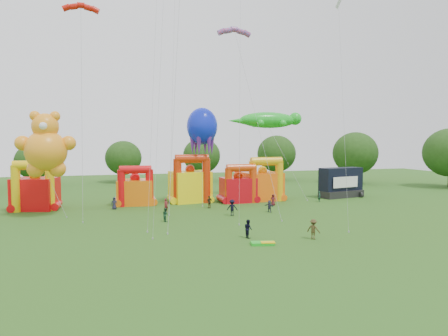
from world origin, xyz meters
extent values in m
plane|color=#2F5818|center=(0.00, 0.00, 0.00)|extent=(160.00, 160.00, 0.00)
cylinder|color=#352314|center=(38.55, 44.49, 1.86)|extent=(0.44, 0.44, 3.72)
ellipsoid|color=#1F3F13|center=(38.55, 44.49, 6.41)|extent=(9.30, 9.30, 8.89)
cylinder|color=#352314|center=(25.29, 55.37, 1.75)|extent=(0.44, 0.44, 3.51)
ellipsoid|color=#1F3F13|center=(25.29, 55.37, 6.04)|extent=(8.77, 8.78, 8.39)
cylinder|color=#352314|center=(8.24, 57.28, 1.65)|extent=(0.44, 0.44, 3.30)
ellipsoid|color=#1F3F13|center=(8.24, 57.28, 5.68)|extent=(8.25, 8.25, 7.88)
cylinder|color=#352314|center=(-8.52, 59.26, 1.55)|extent=(0.44, 0.44, 3.09)
ellipsoid|color=#1F3F13|center=(-8.52, 59.26, 5.32)|extent=(7.73, 7.72, 7.38)
cylinder|color=#352314|center=(-25.70, 56.28, 1.44)|extent=(0.44, 0.44, 2.88)
ellipsoid|color=#1F3F13|center=(-25.70, 56.28, 4.96)|extent=(7.20, 7.20, 6.88)
cube|color=red|center=(-20.44, 27.74, 2.08)|extent=(5.97, 5.22, 4.17)
cylinder|color=yellow|center=(-22.44, 26.25, 2.98)|extent=(1.13, 1.13, 5.95)
cylinder|color=yellow|center=(-18.44, 26.25, 2.98)|extent=(1.13, 1.13, 5.95)
cylinder|color=yellow|center=(-20.44, 26.25, 5.95)|extent=(4.57, 1.19, 1.19)
sphere|color=yellow|center=(-20.44, 27.74, 4.47)|extent=(1.40, 1.40, 1.40)
cube|color=orange|center=(-7.56, 28.35, 1.77)|extent=(5.23, 4.36, 3.55)
cylinder|color=red|center=(-9.46, 26.94, 2.53)|extent=(1.07, 1.07, 5.07)
cylinder|color=red|center=(-5.66, 26.94, 2.53)|extent=(1.07, 1.07, 5.07)
cylinder|color=red|center=(-7.56, 26.94, 5.07)|extent=(4.34, 1.13, 1.13)
sphere|color=red|center=(-7.56, 28.35, 3.85)|extent=(1.40, 1.40, 1.40)
cube|color=yellow|center=(0.42, 28.85, 2.27)|extent=(6.15, 5.31, 4.53)
cylinder|color=red|center=(-1.68, 27.29, 3.24)|extent=(1.19, 1.19, 6.47)
cylinder|color=red|center=(2.53, 27.29, 3.24)|extent=(1.19, 1.19, 6.47)
cylinder|color=red|center=(0.42, 27.29, 6.47)|extent=(4.80, 1.25, 1.25)
sphere|color=red|center=(0.42, 28.85, 4.83)|extent=(1.40, 1.40, 1.40)
cube|color=red|center=(7.26, 26.89, 1.80)|extent=(4.93, 4.02, 3.60)
cylinder|color=red|center=(5.40, 25.51, 2.57)|extent=(1.05, 1.05, 5.14)
cylinder|color=red|center=(9.11, 25.51, 2.57)|extent=(1.05, 1.05, 5.14)
cylinder|color=red|center=(7.26, 25.51, 5.14)|extent=(4.24, 1.10, 1.10)
sphere|color=red|center=(7.26, 26.89, 3.90)|extent=(1.40, 1.40, 1.40)
cube|color=#FB5D0D|center=(11.40, 27.66, 2.10)|extent=(5.86, 4.93, 4.20)
cylinder|color=#F1A60C|center=(9.31, 26.11, 3.00)|extent=(1.18, 1.18, 6.01)
cylinder|color=#F1A60C|center=(13.49, 26.11, 3.00)|extent=(1.18, 1.18, 6.01)
cylinder|color=#F1A60C|center=(11.40, 26.11, 6.01)|extent=(4.77, 1.24, 1.24)
sphere|color=#F1A60C|center=(11.40, 27.66, 4.50)|extent=(1.40, 1.40, 1.40)
cube|color=black|center=(24.68, 27.16, 0.55)|extent=(7.64, 4.13, 1.10)
cube|color=black|center=(24.68, 27.36, 2.91)|extent=(7.57, 3.79, 3.62)
cube|color=white|center=(24.68, 25.94, 2.55)|extent=(4.91, 1.10, 1.70)
cylinder|color=black|center=(21.78, 26.08, 0.40)|extent=(0.30, 0.90, 0.90)
cylinder|color=black|center=(27.57, 26.08, 0.40)|extent=(0.30, 0.90, 0.90)
sphere|color=orange|center=(-17.99, 21.26, 7.92)|extent=(4.76, 4.76, 4.76)
sphere|color=orange|center=(-17.99, 21.26, 10.73)|extent=(3.03, 3.03, 3.03)
sphere|color=orange|center=(-19.07, 21.26, 11.92)|extent=(1.19, 1.19, 1.19)
sphere|color=orange|center=(-16.91, 21.26, 11.92)|extent=(1.19, 1.19, 1.19)
sphere|color=orange|center=(-20.48, 21.26, 8.79)|extent=(1.73, 1.73, 1.73)
sphere|color=orange|center=(-15.50, 21.26, 8.79)|extent=(1.73, 1.73, 1.73)
sphere|color=orange|center=(-19.18, 21.26, 5.76)|extent=(1.95, 1.95, 1.95)
sphere|color=orange|center=(-16.80, 21.26, 5.76)|extent=(1.95, 1.95, 1.95)
sphere|color=white|center=(-17.99, 19.80, 10.73)|extent=(0.87, 0.87, 0.87)
ellipsoid|color=green|center=(14.15, 32.38, 12.42)|extent=(9.81, 3.06, 2.60)
sphere|color=green|center=(18.94, 32.38, 12.70)|extent=(2.11, 2.11, 2.11)
cone|color=green|center=(9.17, 32.38, 12.23)|extent=(3.83, 1.53, 1.53)
sphere|color=green|center=(16.07, 33.91, 11.84)|extent=(1.15, 1.15, 1.15)
sphere|color=green|center=(16.07, 30.84, 11.84)|extent=(1.15, 1.15, 1.15)
sphere|color=green|center=(12.24, 33.91, 11.84)|extent=(1.15, 1.15, 1.15)
sphere|color=green|center=(12.24, 30.84, 11.84)|extent=(1.15, 1.15, 1.15)
ellipsoid|color=#0E1FD3|center=(2.01, 27.57, 11.14)|extent=(4.45, 4.45, 5.34)
cone|color=#591E8C|center=(3.45, 27.57, 8.69)|extent=(1.00, 1.00, 3.56)
cone|color=#591E8C|center=(2.73, 28.82, 8.69)|extent=(1.00, 1.00, 3.56)
cone|color=#591E8C|center=(1.28, 28.82, 8.69)|extent=(1.00, 1.00, 3.56)
cone|color=#591E8C|center=(0.56, 27.57, 8.69)|extent=(1.00, 1.00, 3.56)
cone|color=#591E8C|center=(1.28, 26.31, 8.69)|extent=(1.00, 1.00, 3.56)
cone|color=#591E8C|center=(2.73, 26.31, 8.69)|extent=(1.00, 1.00, 3.56)
cube|color=silver|center=(14.00, 11.17, 24.31)|extent=(1.02, 1.02, 1.10)
cube|color=green|center=(2.10, 3.06, 0.12)|extent=(2.16, 1.38, 0.24)
cube|color=yellow|center=(2.50, 2.76, 0.26)|extent=(1.30, 0.83, 0.10)
imported|color=#212137|center=(-10.44, 24.92, 0.81)|extent=(0.81, 0.54, 1.62)
imported|color=maroon|center=(-4.13, 20.76, 0.90)|extent=(0.78, 0.72, 1.80)
imported|color=#1C472C|center=(-4.87, 15.24, 0.77)|extent=(0.81, 0.91, 1.55)
imported|color=black|center=(3.32, 16.60, 0.99)|extent=(1.43, 1.05, 1.98)
imported|color=#372516|center=(1.89, 22.51, 0.85)|extent=(1.07, 0.82, 1.70)
imported|color=#2E2B48|center=(8.57, 17.67, 0.77)|extent=(1.09, 1.46, 1.53)
imported|color=#53171D|center=(10.98, 22.33, 0.80)|extent=(0.93, 0.85, 1.59)
imported|color=#163929|center=(18.94, 23.74, 0.79)|extent=(0.66, 0.68, 1.57)
imported|color=black|center=(1.69, 5.74, 0.87)|extent=(0.76, 0.92, 1.73)
imported|color=#42351A|center=(7.33, 3.66, 0.94)|extent=(1.34, 1.36, 1.87)
camera|label=1|loc=(-10.16, -29.16, 9.13)|focal=32.00mm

